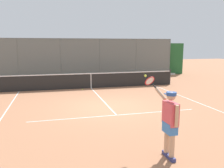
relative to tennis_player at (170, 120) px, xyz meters
The scene contains 6 objects.
ground_plane 5.01m from the tennis_player, 86.74° to the right, with size 60.00×60.00×0.00m, color #B27551.
court_line_markings 3.54m from the tennis_player, 85.28° to the right, with size 8.67×10.94×0.01m.
fence_backdrop 15.31m from the tennis_player, 88.95° to the right, with size 19.30×1.37×3.25m.
tennis_net 9.70m from the tennis_player, 88.34° to the right, with size 11.14×0.09×1.07m.
tennis_player is the anchor object (origin of this frame).
tennis_ball_by_sideline 9.30m from the tennis_player, 84.40° to the right, with size 0.07×0.07×0.07m, color #D6E042.
Camera 1 is at (2.41, 9.77, 2.73)m, focal length 37.56 mm.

